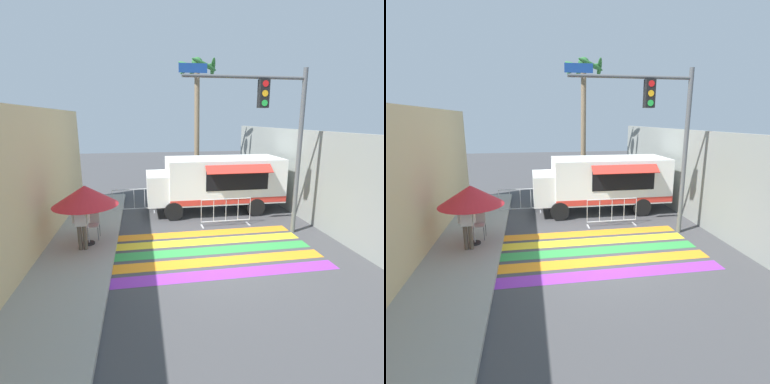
# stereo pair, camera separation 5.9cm
# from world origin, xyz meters

# --- Properties ---
(ground_plane) EXTENTS (60.00, 60.00, 0.00)m
(ground_plane) POSITION_xyz_m (0.00, 0.00, 0.00)
(ground_plane) COLOR #424244
(sidewalk_left) EXTENTS (4.40, 16.00, 0.13)m
(sidewalk_left) POSITION_xyz_m (-5.36, 0.00, 0.06)
(sidewalk_left) COLOR #99968E
(sidewalk_left) RESTS_ON ground_plane
(building_left_facade) EXTENTS (0.25, 16.00, 4.50)m
(building_left_facade) POSITION_xyz_m (-5.49, 0.00, 2.25)
(building_left_facade) COLOR #DBBC84
(building_left_facade) RESTS_ON ground_plane
(concrete_wall_right) EXTENTS (0.20, 16.00, 3.70)m
(concrete_wall_right) POSITION_xyz_m (4.49, 3.00, 1.85)
(concrete_wall_right) COLOR gray
(concrete_wall_right) RESTS_ON ground_plane
(crosswalk_painted) EXTENTS (6.40, 3.60, 0.01)m
(crosswalk_painted) POSITION_xyz_m (0.00, 0.36, 0.00)
(crosswalk_painted) COLOR purple
(crosswalk_painted) RESTS_ON ground_plane
(food_truck) EXTENTS (5.99, 2.71, 2.44)m
(food_truck) POSITION_xyz_m (0.95, 4.57, 1.42)
(food_truck) COLOR white
(food_truck) RESTS_ON ground_plane
(traffic_signal_pole) EXTENTS (4.33, 0.29, 5.81)m
(traffic_signal_pole) POSITION_xyz_m (2.40, 1.44, 3.99)
(traffic_signal_pole) COLOR #515456
(traffic_signal_pole) RESTS_ON ground_plane
(patio_umbrella) EXTENTS (2.05, 2.05, 1.98)m
(patio_umbrella) POSITION_xyz_m (-4.04, 1.28, 1.78)
(patio_umbrella) COLOR black
(patio_umbrella) RESTS_ON sidewalk_left
(folding_chair) EXTENTS (0.43, 0.43, 0.95)m
(folding_chair) POSITION_xyz_m (-3.97, 1.82, 0.70)
(folding_chair) COLOR #4C4C51
(folding_chair) RESTS_ON sidewalk_left
(vendor_person) EXTENTS (0.53, 0.22, 1.69)m
(vendor_person) POSITION_xyz_m (-4.15, 0.88, 1.09)
(vendor_person) COLOR brown
(vendor_person) RESTS_ON sidewalk_left
(barricade_front) EXTENTS (2.01, 0.44, 1.11)m
(barricade_front) POSITION_xyz_m (0.98, 2.55, 0.55)
(barricade_front) COLOR #B7BABF
(barricade_front) RESTS_ON ground_plane
(barricade_side) EXTENTS (1.90, 0.44, 1.11)m
(barricade_side) POSITION_xyz_m (-2.62, 4.84, 0.55)
(barricade_side) COLOR #B7BABF
(barricade_side) RESTS_ON ground_plane
(palm_tree) EXTENTS (2.17, 2.10, 7.33)m
(palm_tree) POSITION_xyz_m (0.95, 8.47, 5.30)
(palm_tree) COLOR #7A664C
(palm_tree) RESTS_ON ground_plane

